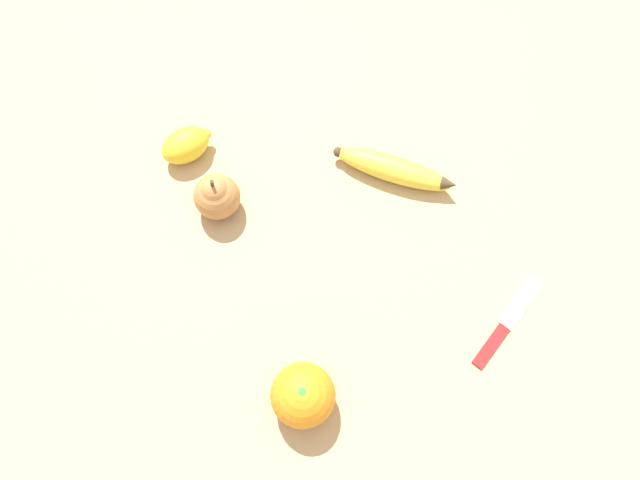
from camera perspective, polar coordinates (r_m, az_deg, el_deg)
The scene contains 6 objects.
ground_plane at distance 0.92m, azimuth 3.78°, elevation -0.48°, with size 3.00×3.00×0.00m, color tan.
banana at distance 0.95m, azimuth 6.84°, elevation 6.42°, with size 0.14×0.17×0.04m.
orange at distance 0.82m, azimuth -1.57°, elevation -14.00°, with size 0.08×0.08×0.08m.
pear at distance 0.91m, azimuth -9.43°, elevation 4.02°, with size 0.07×0.07×0.09m.
lemon at distance 0.97m, azimuth -12.17°, elevation 8.48°, with size 0.07×0.09×0.05m.
paring_knife at distance 0.92m, azimuth 16.68°, elevation -7.39°, with size 0.11×0.14×0.01m.
Camera 1 is at (-0.27, 0.15, 0.86)m, focal length 35.00 mm.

